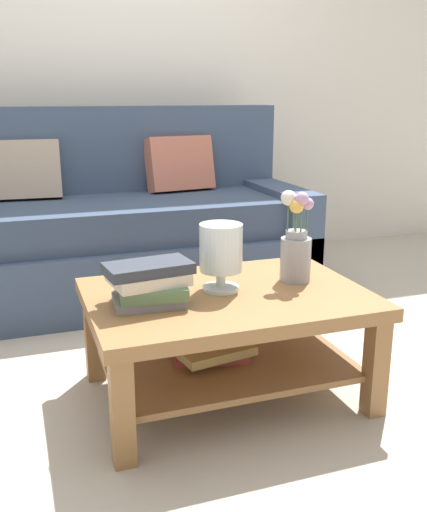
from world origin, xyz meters
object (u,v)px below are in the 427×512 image
(couch, at_px, (116,232))
(book_stack_main, at_px, (149,282))
(glass_hurricane_vase, at_px, (221,251))
(flower_pitcher, at_px, (296,246))
(coffee_table, at_px, (226,322))

(couch, xyz_separation_m, book_stack_main, (-0.12, -1.37, 0.13))
(couch, xyz_separation_m, glass_hurricane_vase, (0.16, -1.32, 0.21))
(book_stack_main, bearing_deg, flower_pitcher, 6.45)
(book_stack_main, xyz_separation_m, glass_hurricane_vase, (0.28, 0.05, 0.08))
(couch, relative_size, glass_hurricane_vase, 8.40)
(coffee_table, relative_size, flower_pitcher, 2.86)
(coffee_table, bearing_deg, flower_pitcher, 8.14)
(couch, relative_size, coffee_table, 2.07)
(couch, xyz_separation_m, coffee_table, (0.17, -1.35, -0.06))
(coffee_table, xyz_separation_m, flower_pitcher, (0.30, 0.04, 0.26))
(book_stack_main, xyz_separation_m, flower_pitcher, (0.60, 0.07, 0.06))
(flower_pitcher, bearing_deg, couch, 109.89)
(coffee_table, xyz_separation_m, book_stack_main, (-0.29, -0.02, 0.19))
(couch, height_order, book_stack_main, couch)
(glass_hurricane_vase, xyz_separation_m, flower_pitcher, (0.31, 0.01, -0.01))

